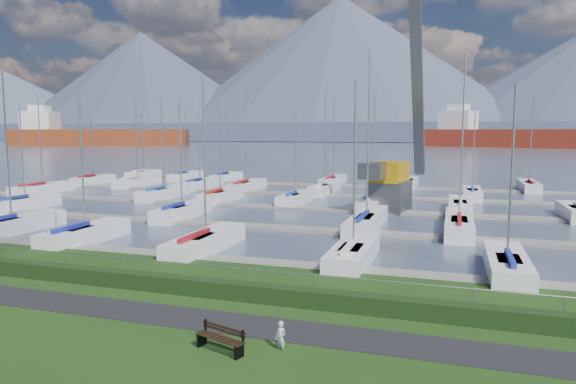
% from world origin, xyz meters
% --- Properties ---
extents(path, '(160.00, 2.00, 0.04)m').
position_xyz_m(path, '(0.00, -3.00, 0.01)').
color(path, black).
rests_on(path, grass).
extents(water, '(800.00, 540.00, 0.20)m').
position_xyz_m(water, '(0.00, 260.00, -0.40)').
color(water, '#475167').
extents(hedge, '(80.00, 0.70, 0.70)m').
position_xyz_m(hedge, '(0.00, -0.40, 0.35)').
color(hedge, black).
rests_on(hedge, grass).
extents(fence, '(80.00, 0.04, 0.04)m').
position_xyz_m(fence, '(0.00, 0.00, 1.20)').
color(fence, gray).
rests_on(fence, grass).
extents(foothill, '(900.00, 80.00, 12.00)m').
position_xyz_m(foothill, '(0.00, 330.00, 6.00)').
color(foothill, '#4A536C').
rests_on(foothill, water).
extents(mountains, '(1190.00, 360.00, 115.00)m').
position_xyz_m(mountains, '(7.35, 404.62, 46.68)').
color(mountains, '#495A6C').
rests_on(mountains, water).
extents(docks, '(90.00, 41.60, 0.25)m').
position_xyz_m(docks, '(0.00, 26.00, -0.22)').
color(docks, gray).
rests_on(docks, water).
extents(bench_right, '(1.84, 0.95, 0.85)m').
position_xyz_m(bench_right, '(3.29, -5.26, 0.42)').
color(bench_right, black).
rests_on(bench_right, grass).
extents(person, '(0.46, 0.39, 1.07)m').
position_xyz_m(person, '(5.04, -4.54, 0.53)').
color(person, '#B9B9C0').
rests_on(person, grass).
extents(crane, '(4.99, 13.42, 22.35)m').
position_xyz_m(crane, '(5.28, 28.07, 5.33)').
color(crane, '#505257').
rests_on(crane, water).
extents(cargo_ship_west, '(83.38, 44.98, 21.50)m').
position_xyz_m(cargo_ship_west, '(-156.81, 190.06, 3.73)').
color(cargo_ship_west, maroon).
rests_on(cargo_ship_west, water).
extents(cargo_ship_mid, '(104.20, 53.54, 21.50)m').
position_xyz_m(cargo_ship_mid, '(42.38, 221.62, 3.50)').
color(cargo_ship_mid, maroon).
rests_on(cargo_ship_mid, water).
extents(sailboat_fleet, '(74.33, 49.01, 13.41)m').
position_xyz_m(sailboat_fleet, '(-2.14, 27.60, 5.32)').
color(sailboat_fleet, silver).
rests_on(sailboat_fleet, water).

